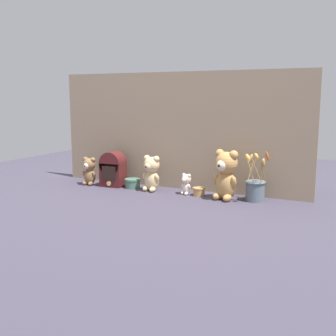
{
  "coord_description": "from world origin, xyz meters",
  "views": [
    {
      "loc": [
        1.2,
        -2.39,
        0.62
      ],
      "look_at": [
        0.0,
        0.02,
        0.16
      ],
      "focal_mm": 45.0,
      "sensor_mm": 36.0,
      "label": 1
    }
  ],
  "objects": [
    {
      "name": "vintage_radio",
      "position": [
        -0.43,
        0.03,
        0.12
      ],
      "size": [
        0.17,
        0.13,
        0.24
      ],
      "color": "#4C1919",
      "rests_on": "ground"
    },
    {
      "name": "teddy_bear_large",
      "position": [
        0.4,
        0.0,
        0.16
      ],
      "size": [
        0.17,
        0.15,
        0.31
      ],
      "color": "tan",
      "rests_on": "ground"
    },
    {
      "name": "teddy_bear_medium",
      "position": [
        -0.12,
        0.01,
        0.12
      ],
      "size": [
        0.13,
        0.12,
        0.24
      ],
      "color": "#DBBC84",
      "rests_on": "ground"
    },
    {
      "name": "flower_vase",
      "position": [
        0.57,
        0.05,
        0.08
      ],
      "size": [
        0.16,
        0.19,
        0.31
      ],
      "color": "slate",
      "rests_on": "ground"
    },
    {
      "name": "backdrop_wall",
      "position": [
        0.0,
        0.17,
        0.39
      ],
      "size": [
        1.8,
        0.02,
        0.78
      ],
      "color": "gray",
      "rests_on": "ground"
    },
    {
      "name": "teddy_bear_tiny",
      "position": [
        0.13,
        0.02,
        0.07
      ],
      "size": [
        0.08,
        0.07,
        0.14
      ],
      "color": "beige",
      "rests_on": "ground"
    },
    {
      "name": "teddy_bear_small",
      "position": [
        -0.61,
        -0.01,
        0.1
      ],
      "size": [
        0.11,
        0.1,
        0.2
      ],
      "color": "olive",
      "rests_on": "ground"
    },
    {
      "name": "decorative_tin_short",
      "position": [
        0.22,
        0.02,
        0.03
      ],
      "size": [
        0.08,
        0.08,
        0.05
      ],
      "color": "tan",
      "rests_on": "ground"
    },
    {
      "name": "ground_plane",
      "position": [
        0.0,
        0.0,
        0.0
      ],
      "size": [
        4.0,
        4.0,
        0.0
      ],
      "primitive_type": "plane",
      "color": "#3D3847"
    },
    {
      "name": "decorative_tin_tall",
      "position": [
        -0.28,
        0.03,
        0.03
      ],
      "size": [
        0.11,
        0.11,
        0.06
      ],
      "color": "#47705B",
      "rests_on": "ground"
    }
  ]
}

